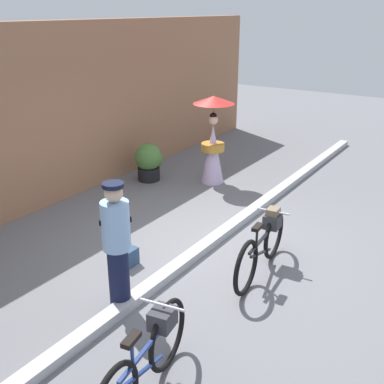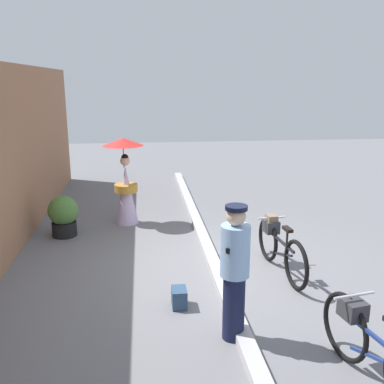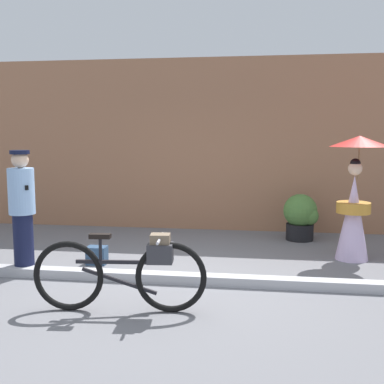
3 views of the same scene
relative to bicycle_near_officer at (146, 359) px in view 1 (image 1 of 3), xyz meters
name	(u,v)px [view 1 (image 1 of 3)]	position (x,y,z in m)	size (l,w,h in m)	color
ground_plane	(210,245)	(2.94, 1.10, -0.43)	(30.00, 30.00, 0.00)	slate
building_wall	(48,115)	(2.94, 4.65, 1.22)	(14.00, 0.40, 3.29)	#9E6B4C
sidewalk_curb	(210,242)	(2.94, 1.10, -0.37)	(14.00, 0.20, 0.12)	#B2B2B7
bicycle_near_officer	(146,359)	(0.00, 0.00, 0.00)	(1.74, 0.48, 0.85)	black
bicycle_far_side	(263,244)	(2.69, 0.09, 0.01)	(1.83, 0.48, 0.84)	black
person_officer	(117,243)	(0.95, 1.20, 0.45)	(0.34, 0.34, 1.65)	#141938
person_with_parasol	(213,139)	(5.44, 2.59, 0.52)	(0.86, 0.86, 1.84)	silver
potted_plant_by_door	(149,161)	(4.78, 3.78, 0.00)	(0.60, 0.59, 0.81)	black
backpack_on_pavement	(128,257)	(1.76, 1.77, -0.29)	(0.28, 0.20, 0.26)	navy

